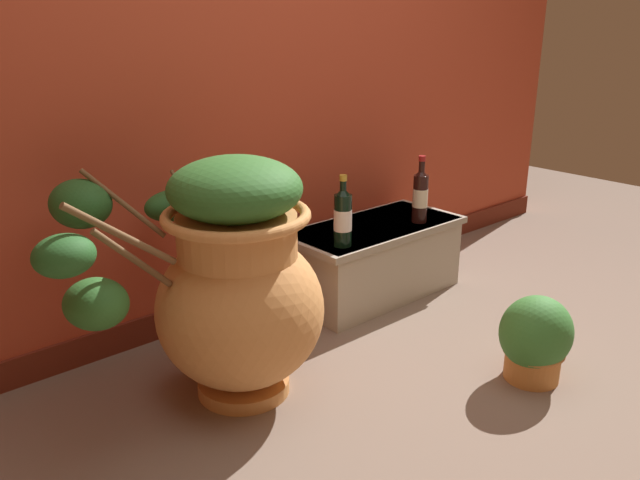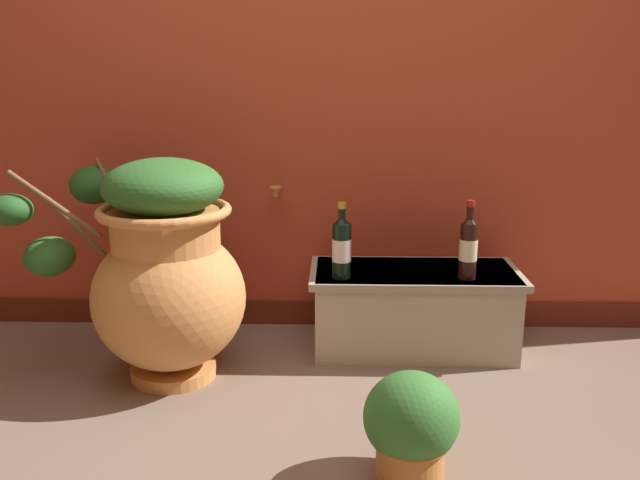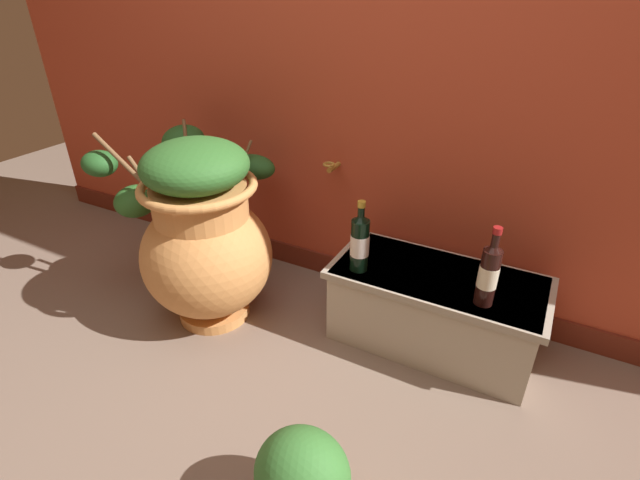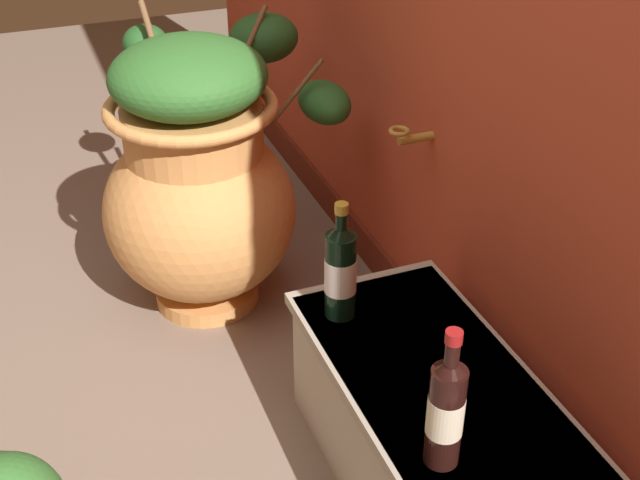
# 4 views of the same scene
# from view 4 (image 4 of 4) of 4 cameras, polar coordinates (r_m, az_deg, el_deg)

# --- Properties ---
(ground_plane) EXTENTS (7.00, 7.00, 0.00)m
(ground_plane) POSITION_cam_4_polar(r_m,az_deg,el_deg) (2.24, -17.97, -14.01)
(ground_plane) COLOR #7A6656
(terracotta_urn) EXTENTS (0.94, 0.76, 0.85)m
(terracotta_urn) POSITION_cam_4_polar(r_m,az_deg,el_deg) (2.47, -8.29, 4.53)
(terracotta_urn) COLOR #D68E4C
(terracotta_urn) RESTS_ON ground_plane
(stone_ledge) EXTENTS (0.87, 0.41, 0.35)m
(stone_ledge) POSITION_cam_4_polar(r_m,az_deg,el_deg) (1.94, 7.94, -13.23)
(stone_ledge) COLOR #B2A893
(stone_ledge) RESTS_ON ground_plane
(wine_bottle_left) EXTENTS (0.08, 0.08, 0.31)m
(wine_bottle_left) POSITION_cam_4_polar(r_m,az_deg,el_deg) (1.93, 1.43, -1.97)
(wine_bottle_left) COLOR black
(wine_bottle_left) RESTS_ON stone_ledge
(wine_bottle_middle) EXTENTS (0.07, 0.07, 0.32)m
(wine_bottle_middle) POSITION_cam_4_polar(r_m,az_deg,el_deg) (1.58, 8.72, -11.41)
(wine_bottle_middle) COLOR black
(wine_bottle_middle) RESTS_ON stone_ledge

